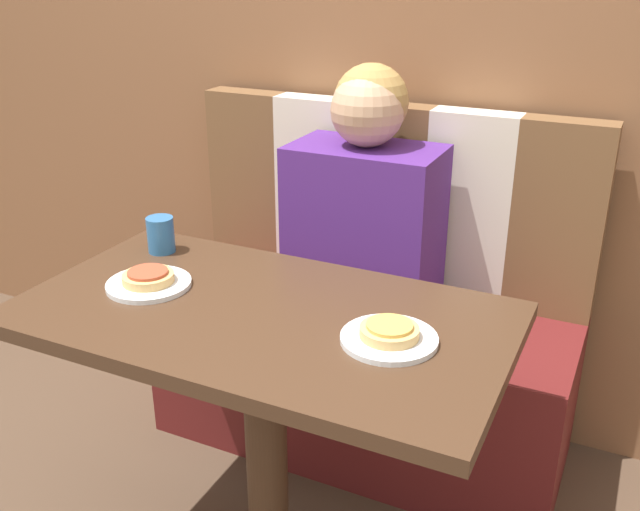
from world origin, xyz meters
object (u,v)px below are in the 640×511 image
object	(u,v)px
person	(365,201)
plate_left	(149,284)
pizza_left	(148,277)
drinking_cup	(161,235)
pizza_right	(389,331)
plate_right	(389,339)

from	to	relation	value
person	plate_left	world-z (taller)	person
pizza_left	drinking_cup	world-z (taller)	drinking_cup
plate_left	drinking_cup	bearing A→B (deg)	118.97
plate_left	pizza_left	xyz separation A→B (m)	(0.00, 0.00, 0.02)
person	drinking_cup	world-z (taller)	person
plate_left	pizza_right	world-z (taller)	pizza_right
plate_left	drinking_cup	xyz separation A→B (m)	(-0.10, 0.19, 0.04)
pizza_left	pizza_right	xyz separation A→B (m)	(0.60, 0.00, 0.00)
drinking_cup	person	bearing A→B (deg)	45.95
pizza_left	drinking_cup	bearing A→B (deg)	118.97
plate_right	pizza_left	world-z (taller)	pizza_left
pizza_right	drinking_cup	xyz separation A→B (m)	(-0.70, 0.19, 0.02)
pizza_right	pizza_left	bearing A→B (deg)	180.00
plate_right	pizza_right	world-z (taller)	pizza_right
pizza_left	pizza_right	bearing A→B (deg)	0.00
person	plate_right	size ratio (longest dim) A/B	3.60
plate_right	pizza_right	bearing A→B (deg)	90.00
person	plate_right	distance (m)	0.68
plate_left	pizza_right	size ratio (longest dim) A/B	1.64
plate_right	pizza_right	distance (m)	0.02
pizza_right	drinking_cup	bearing A→B (deg)	165.04
person	pizza_right	xyz separation A→B (m)	(0.30, -0.60, -0.05)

